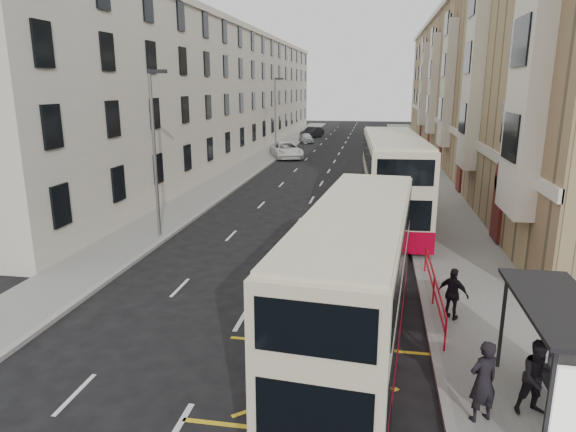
% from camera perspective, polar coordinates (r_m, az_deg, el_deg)
% --- Properties ---
extents(ground, '(200.00, 200.00, 0.00)m').
position_cam_1_polar(ground, '(14.05, -9.32, -17.88)').
color(ground, black).
rests_on(ground, ground).
extents(pavement_right, '(4.00, 120.00, 0.15)m').
position_cam_1_polar(pavement_right, '(42.00, 14.98, 3.77)').
color(pavement_right, slate).
rests_on(pavement_right, ground).
extents(pavement_left, '(3.00, 120.00, 0.15)m').
position_cam_1_polar(pavement_left, '(43.41, -5.89, 4.52)').
color(pavement_left, slate).
rests_on(pavement_left, ground).
extents(kerb_right, '(0.25, 120.00, 0.15)m').
position_cam_1_polar(kerb_right, '(41.87, 12.25, 3.90)').
color(kerb_right, gray).
rests_on(kerb_right, ground).
extents(kerb_left, '(0.25, 120.00, 0.15)m').
position_cam_1_polar(kerb_left, '(43.03, -3.96, 4.47)').
color(kerb_left, gray).
rests_on(kerb_left, ground).
extents(road_markings, '(10.00, 110.00, 0.01)m').
position_cam_1_polar(road_markings, '(56.81, 5.60, 6.78)').
color(road_markings, silver).
rests_on(road_markings, ground).
extents(terrace_right, '(10.75, 79.00, 15.25)m').
position_cam_1_polar(terrace_right, '(57.56, 21.20, 13.51)').
color(terrace_right, '#9E8A5B').
rests_on(terrace_right, ground).
extents(terrace_left, '(9.18, 79.00, 13.25)m').
position_cam_1_polar(terrace_left, '(59.33, -7.60, 13.35)').
color(terrace_left, beige).
rests_on(terrace_left, ground).
extents(bus_shelter, '(1.65, 4.25, 2.70)m').
position_cam_1_polar(bus_shelter, '(12.73, 28.77, -12.20)').
color(bus_shelter, black).
rests_on(bus_shelter, pavement_right).
extents(guard_railing, '(0.06, 6.56, 1.01)m').
position_cam_1_polar(guard_railing, '(18.28, 15.92, -7.35)').
color(guard_railing, red).
rests_on(guard_railing, pavement_right).
extents(street_lamp_near, '(0.93, 0.18, 8.00)m').
position_cam_1_polar(street_lamp_near, '(25.58, -14.56, 7.60)').
color(street_lamp_near, slate).
rests_on(street_lamp_near, pavement_left).
extents(street_lamp_far, '(0.93, 0.18, 8.00)m').
position_cam_1_polar(street_lamp_far, '(54.27, -1.36, 11.40)').
color(street_lamp_far, slate).
rests_on(street_lamp_far, pavement_left).
extents(double_decker_front, '(3.44, 11.06, 4.34)m').
position_cam_1_polar(double_decker_front, '(14.17, 7.50, -7.47)').
color(double_decker_front, beige).
rests_on(double_decker_front, ground).
extents(double_decker_rear, '(3.49, 12.34, 4.87)m').
position_cam_1_polar(double_decker_rear, '(28.06, 11.46, 3.88)').
color(double_decker_rear, beige).
rests_on(double_decker_rear, ground).
extents(pedestrian_near, '(0.84, 0.73, 1.93)m').
position_cam_1_polar(pedestrian_near, '(12.63, 20.86, -16.77)').
color(pedestrian_near, black).
rests_on(pedestrian_near, pavement_right).
extents(pedestrian_mid, '(1.01, 0.86, 1.81)m').
position_cam_1_polar(pedestrian_mid, '(13.35, 26.03, -15.86)').
color(pedestrian_mid, black).
rests_on(pedestrian_mid, pavement_right).
extents(pedestrian_far, '(1.08, 0.86, 1.71)m').
position_cam_1_polar(pedestrian_far, '(17.29, 17.86, -8.25)').
color(pedestrian_far, black).
rests_on(pedestrian_far, pavement_right).
extents(white_van, '(4.70, 6.56, 1.66)m').
position_cam_1_polar(white_van, '(54.10, -0.19, 7.34)').
color(white_van, white).
rests_on(white_van, ground).
extents(car_silver, '(2.62, 4.06, 1.29)m').
position_cam_1_polar(car_silver, '(68.65, 2.02, 8.67)').
color(car_silver, '#B4B8BC').
rests_on(car_silver, ground).
extents(car_dark, '(3.20, 4.88, 1.52)m').
position_cam_1_polar(car_dark, '(75.40, 2.71, 9.27)').
color(car_dark, black).
rests_on(car_dark, ground).
extents(car_red, '(2.19, 4.91, 1.40)m').
position_cam_1_polar(car_red, '(70.10, 9.87, 8.64)').
color(car_red, maroon).
rests_on(car_red, ground).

